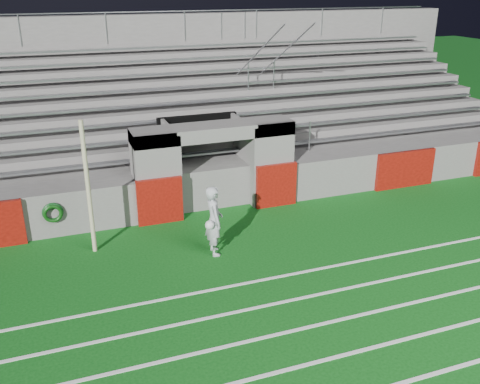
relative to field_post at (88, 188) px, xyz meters
name	(u,v)px	position (x,y,z in m)	size (l,w,h in m)	color
ground	(257,259)	(3.77, -1.85, -1.72)	(90.00, 90.00, 0.00)	#0C4D12
field_post	(88,188)	(0.00, 0.00, 0.00)	(0.11, 0.11, 3.45)	#BDB68D
stadium_structure	(177,125)	(3.77, 6.12, -0.23)	(26.00, 8.48, 5.42)	#615E5C
goalkeeper_with_ball	(214,221)	(2.86, -1.18, -0.82)	(0.52, 0.69, 1.82)	#A9AEB2
hose_coil	(53,213)	(-0.91, 1.08, -0.97)	(0.55, 0.15, 0.55)	#0B3B13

